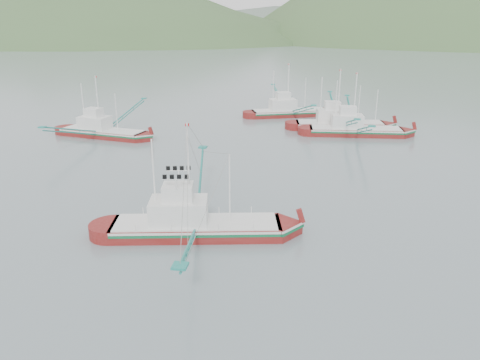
# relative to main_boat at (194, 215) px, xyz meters

# --- Properties ---
(ground) EXTENTS (1200.00, 1200.00, 0.00)m
(ground) POSITION_rel_main_boat_xyz_m (3.17, 0.43, -1.90)
(ground) COLOR slate
(ground) RESTS_ON ground
(main_boat) EXTENTS (15.50, 27.00, 11.02)m
(main_boat) POSITION_rel_main_boat_xyz_m (0.00, 0.00, 0.00)
(main_boat) COLOR maroon
(main_boat) RESTS_ON ground
(bg_boat_right) EXTENTS (15.40, 27.51, 11.14)m
(bg_boat_right) POSITION_rel_main_boat_xyz_m (17.14, 41.36, -0.37)
(bg_boat_right) COLOR maroon
(bg_boat_right) RESTS_ON ground
(bg_boat_far) EXTENTS (15.65, 27.60, 11.21)m
(bg_boat_far) POSITION_rel_main_boat_xyz_m (14.79, 45.68, -0.23)
(bg_boat_far) COLOR maroon
(bg_boat_far) RESTS_ON ground
(bg_boat_left) EXTENTS (15.08, 26.14, 10.70)m
(bg_boat_left) POSITION_rel_main_boat_xyz_m (-24.00, 33.98, -0.04)
(bg_boat_left) COLOR maroon
(bg_boat_left) RESTS_ON ground
(bg_boat_extra) EXTENTS (15.67, 26.63, 11.14)m
(bg_boat_extra) POSITION_rel_main_boat_xyz_m (5.58, 56.07, 0.28)
(bg_boat_extra) COLOR maroon
(bg_boat_extra) RESTS_ON ground
(headland_left) EXTENTS (448.00, 308.00, 210.00)m
(headland_left) POSITION_rel_main_boat_xyz_m (-176.83, 360.43, -1.90)
(headland_left) COLOR #3C5C2F
(headland_left) RESTS_ON ground
(ridge_distant) EXTENTS (960.00, 400.00, 240.00)m
(ridge_distant) POSITION_rel_main_boat_xyz_m (33.17, 560.43, -1.90)
(ridge_distant) COLOR slate
(ridge_distant) RESTS_ON ground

